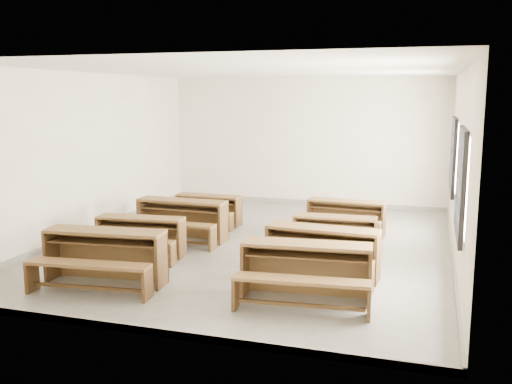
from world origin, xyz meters
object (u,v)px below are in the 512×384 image
(desk_set_3, at_px, (208,208))
(desk_set_6, at_px, (334,232))
(desk_set_4, at_px, (306,268))
(desk_set_1, at_px, (140,234))
(desk_set_2, at_px, (181,217))
(desk_set_0, at_px, (104,253))
(desk_set_5, at_px, (321,249))
(desk_set_7, at_px, (345,215))

(desk_set_3, bearing_deg, desk_set_6, -22.97)
(desk_set_4, distance_m, desk_set_6, 2.46)
(desk_set_1, bearing_deg, desk_set_2, 73.74)
(desk_set_0, height_order, desk_set_5, desk_set_0)
(desk_set_5, xyz_separation_m, desk_set_7, (-0.05, 2.81, -0.05))
(desk_set_7, bearing_deg, desk_set_6, -85.23)
(desk_set_1, xyz_separation_m, desk_set_6, (3.17, 1.20, -0.02))
(desk_set_5, height_order, desk_set_6, desk_set_5)
(desk_set_1, xyz_separation_m, desk_set_7, (3.16, 2.59, 0.00))
(desk_set_0, height_order, desk_set_1, desk_set_0)
(desk_set_2, height_order, desk_set_5, desk_set_2)
(desk_set_2, relative_size, desk_set_6, 1.18)
(desk_set_3, xyz_separation_m, desk_set_5, (3.01, -2.84, 0.08))
(desk_set_1, height_order, desk_set_3, desk_set_1)
(desk_set_2, distance_m, desk_set_5, 3.32)
(desk_set_6, xyz_separation_m, desk_set_7, (-0.01, 1.38, 0.02))
(desk_set_7, bearing_deg, desk_set_1, -136.38)
(desk_set_0, relative_size, desk_set_2, 1.07)
(desk_set_4, bearing_deg, desk_set_2, 135.19)
(desk_set_1, bearing_deg, desk_set_5, -9.93)
(desk_set_3, xyz_separation_m, desk_set_7, (2.96, -0.03, 0.03))
(desk_set_3, relative_size, desk_set_7, 0.92)
(desk_set_4, distance_m, desk_set_5, 1.03)
(desk_set_2, height_order, desk_set_4, desk_set_4)
(desk_set_3, relative_size, desk_set_6, 0.97)
(desk_set_2, relative_size, desk_set_7, 1.11)
(desk_set_2, height_order, desk_set_6, desk_set_2)
(desk_set_4, height_order, desk_set_5, desk_set_4)
(desk_set_2, relative_size, desk_set_5, 0.99)
(desk_set_5, distance_m, desk_set_7, 2.81)
(desk_set_0, relative_size, desk_set_5, 1.06)
(desk_set_4, bearing_deg, desk_set_7, 85.36)
(desk_set_3, bearing_deg, desk_set_4, -49.80)
(desk_set_0, relative_size, desk_set_1, 1.18)
(desk_set_3, bearing_deg, desk_set_7, 1.94)
(desk_set_1, distance_m, desk_set_3, 2.62)
(desk_set_5, bearing_deg, desk_set_0, -153.80)
(desk_set_1, distance_m, desk_set_6, 3.39)
(desk_set_0, distance_m, desk_set_1, 1.49)
(desk_set_0, xyz_separation_m, desk_set_6, (2.95, 2.67, -0.09))
(desk_set_4, relative_size, desk_set_5, 1.03)
(desk_set_2, bearing_deg, desk_set_1, -99.46)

